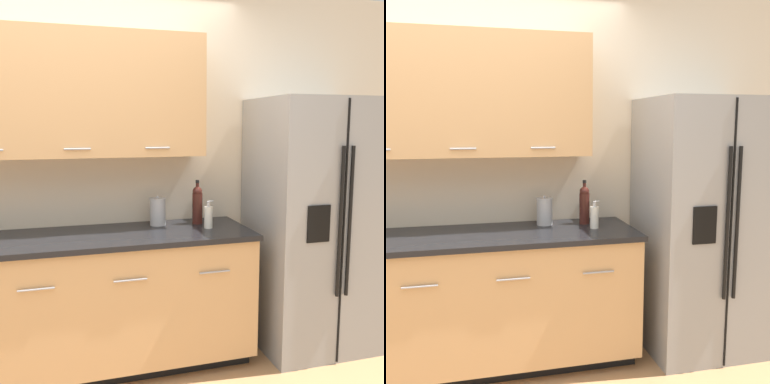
{
  "view_description": "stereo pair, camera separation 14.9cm",
  "coord_description": "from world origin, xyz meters",
  "views": [
    {
      "loc": [
        -0.03,
        -1.92,
        1.61
      ],
      "look_at": [
        0.83,
        0.95,
        1.17
      ],
      "focal_mm": 42.0,
      "sensor_mm": 36.0,
      "label": 1
    },
    {
      "loc": [
        0.11,
        -1.96,
        1.61
      ],
      "look_at": [
        0.83,
        0.95,
        1.17
      ],
      "focal_mm": 42.0,
      "sensor_mm": 36.0,
      "label": 2
    }
  ],
  "objects": [
    {
      "name": "steel_canister",
      "position": [
        0.63,
        1.12,
        1.02
      ],
      "size": [
        0.11,
        0.11,
        0.21
      ],
      "color": "#A3A3A5",
      "rests_on": "counter_unit"
    },
    {
      "name": "refrigerator",
      "position": [
        1.73,
        0.9,
        0.9
      ],
      "size": [
        0.83,
        0.75,
        1.8
      ],
      "color": "gray",
      "rests_on": "ground_plane"
    },
    {
      "name": "soap_dispenser",
      "position": [
        0.94,
        0.92,
        1.0
      ],
      "size": [
        0.06,
        0.06,
        0.19
      ],
      "color": "silver",
      "rests_on": "counter_unit"
    },
    {
      "name": "wall_back",
      "position": [
        0.02,
        1.25,
        1.43
      ],
      "size": [
        10.0,
        0.39,
        2.6
      ],
      "color": "beige",
      "rests_on": "ground_plane"
    },
    {
      "name": "wine_bottle",
      "position": [
        0.91,
        1.08,
        1.06
      ],
      "size": [
        0.07,
        0.07,
        0.31
      ],
      "color": "#3D1914",
      "rests_on": "counter_unit"
    },
    {
      "name": "counter_unit",
      "position": [
        0.09,
        0.95,
        0.47
      ],
      "size": [
        2.23,
        0.64,
        0.92
      ],
      "color": "black",
      "rests_on": "ground_plane"
    }
  ]
}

